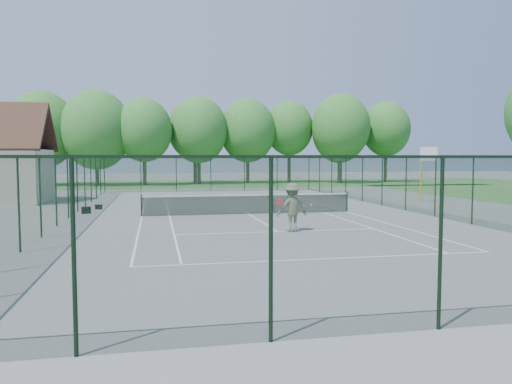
% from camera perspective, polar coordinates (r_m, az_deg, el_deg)
% --- Properties ---
extents(ground, '(140.00, 140.00, 0.00)m').
position_cam_1_polar(ground, '(26.31, -0.87, -2.53)').
color(ground, slate).
rests_on(ground, ground).
extents(grass_far, '(80.00, 16.00, 0.01)m').
position_cam_1_polar(grass_far, '(55.98, -6.52, 0.92)').
color(grass_far, '#427932').
rests_on(grass_far, ground).
extents(court_lines, '(11.05, 23.85, 0.01)m').
position_cam_1_polar(court_lines, '(26.31, -0.87, -2.52)').
color(court_lines, white).
rests_on(court_lines, ground).
extents(tennis_net, '(11.08, 0.08, 1.10)m').
position_cam_1_polar(tennis_net, '(26.25, -0.87, -1.28)').
color(tennis_net, black).
rests_on(tennis_net, ground).
extents(fence_enclosure, '(18.05, 36.05, 3.02)m').
position_cam_1_polar(fence_enclosure, '(26.18, -0.87, 0.87)').
color(fence_enclosure, '#16381D').
rests_on(fence_enclosure, ground).
extents(tree_line_far, '(39.40, 6.40, 9.70)m').
position_cam_1_polar(tree_line_far, '(55.98, -6.57, 7.05)').
color(tree_line_far, '#3A271C').
rests_on(tree_line_far, ground).
extents(basketball_goal, '(1.20, 1.43, 3.65)m').
position_cam_1_polar(basketball_goal, '(34.52, 18.78, 3.09)').
color(basketball_goal, yellow).
rests_on(basketball_goal, ground).
extents(sports_bag_a, '(0.51, 0.39, 0.36)m').
position_cam_1_polar(sports_bag_a, '(27.96, -18.84, -1.98)').
color(sports_bag_a, black).
rests_on(sports_bag_a, ground).
extents(sports_bag_b, '(0.41, 0.32, 0.27)m').
position_cam_1_polar(sports_bag_b, '(30.04, -17.55, -1.64)').
color(sports_bag_b, black).
rests_on(sports_bag_b, ground).
extents(tennis_player, '(1.83, 0.86, 1.96)m').
position_cam_1_polar(tennis_player, '(20.07, 4.15, -1.76)').
color(tennis_player, '#5B6147').
rests_on(tennis_player, ground).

